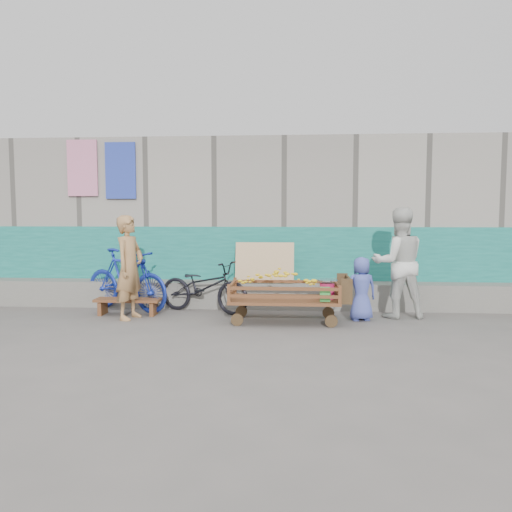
# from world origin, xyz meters

# --- Properties ---
(ground) EXTENTS (80.00, 80.00, 0.00)m
(ground) POSITION_xyz_m (0.00, 0.00, 0.00)
(ground) COLOR #54514D
(ground) RESTS_ON ground
(building_wall) EXTENTS (12.00, 3.50, 3.00)m
(building_wall) POSITION_xyz_m (-0.00, 4.05, 1.47)
(building_wall) COLOR gray
(building_wall) RESTS_ON ground
(banana_cart) EXTENTS (1.79, 0.82, 0.76)m
(banana_cart) POSITION_xyz_m (0.63, 1.20, 0.52)
(banana_cart) COLOR brown
(banana_cart) RESTS_ON ground
(bench) EXTENTS (1.06, 0.32, 0.26)m
(bench) POSITION_xyz_m (-1.87, 1.55, 0.19)
(bench) COLOR brown
(bench) RESTS_ON ground
(vendor_man) EXTENTS (0.51, 0.66, 1.61)m
(vendor_man) POSITION_xyz_m (-1.74, 1.27, 0.81)
(vendor_man) COLOR #9F7446
(vendor_man) RESTS_ON ground
(woman) EXTENTS (0.90, 0.73, 1.73)m
(woman) POSITION_xyz_m (2.44, 1.69, 0.86)
(woman) COLOR silver
(woman) RESTS_ON ground
(child) EXTENTS (0.54, 0.41, 0.98)m
(child) POSITION_xyz_m (1.83, 1.42, 0.49)
(child) COLOR #4350A5
(child) RESTS_ON ground
(bicycle_dark) EXTENTS (1.72, 1.09, 0.85)m
(bicycle_dark) POSITION_xyz_m (-0.68, 1.85, 0.43)
(bicycle_dark) COLOR black
(bicycle_dark) RESTS_ON ground
(bicycle_blue) EXTENTS (1.79, 1.18, 1.05)m
(bicycle_blue) POSITION_xyz_m (-2.02, 1.90, 0.52)
(bicycle_blue) COLOR #172A9A
(bicycle_blue) RESTS_ON ground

